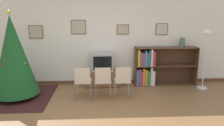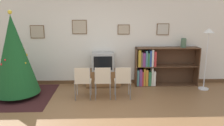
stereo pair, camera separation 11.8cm
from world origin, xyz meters
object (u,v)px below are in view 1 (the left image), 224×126
object	(u,v)px
television	(102,62)
vase	(182,42)
christmas_tree	(13,56)
bookshelf	(153,67)
folding_chair_right	(123,80)
folding_chair_left	(83,81)
folding_chair_center	(103,81)
tv_console	(103,78)
standing_lamp	(206,43)

from	to	relation	value
television	vase	size ratio (longest dim) A/B	2.35
television	christmas_tree	bearing A→B (deg)	-160.98
bookshelf	folding_chair_right	bearing A→B (deg)	-134.59
folding_chair_left	bookshelf	world-z (taller)	bookshelf
television	vase	xyz separation A→B (m)	(2.29, 0.06, 0.52)
christmas_tree	vase	bearing A→B (deg)	10.25
vase	folding_chair_center	bearing A→B (deg)	-156.02
tv_console	television	bearing A→B (deg)	-90.00
folding_chair_center	vase	bearing A→B (deg)	23.98
folding_chair_right	tv_console	bearing A→B (deg)	116.93
folding_chair_center	tv_console	bearing A→B (deg)	90.00
folding_chair_left	folding_chair_center	xyz separation A→B (m)	(0.49, 0.00, 0.00)
christmas_tree	folding_chair_left	world-z (taller)	christmas_tree
tv_console	television	distance (m)	0.48
folding_chair_left	standing_lamp	world-z (taller)	standing_lamp
tv_console	television	xyz separation A→B (m)	(-0.00, -0.00, 0.48)
bookshelf	standing_lamp	xyz separation A→B (m)	(1.31, -0.40, 0.76)
tv_console	standing_lamp	size ratio (longest dim) A/B	0.58
tv_console	folding_chair_center	distance (m)	0.99
bookshelf	vase	xyz separation A→B (m)	(0.81, 0.01, 0.72)
television	folding_chair_center	distance (m)	0.99
television	folding_chair_center	size ratio (longest dim) A/B	0.76
television	bookshelf	bearing A→B (deg)	2.05
folding_chair_left	folding_chair_center	distance (m)	0.49
bookshelf	vase	size ratio (longest dim) A/B	6.83
christmas_tree	television	distance (m)	2.30
folding_chair_center	christmas_tree	bearing A→B (deg)	174.30
tv_console	standing_lamp	world-z (taller)	standing_lamp
christmas_tree	folding_chair_left	xyz separation A→B (m)	(1.67, -0.21, -0.60)
christmas_tree	folding_chair_right	size ratio (longest dim) A/B	2.61
vase	folding_chair_right	bearing A→B (deg)	-150.53
tv_console	vase	distance (m)	2.50
television	bookshelf	world-z (taller)	bookshelf
folding_chair_center	standing_lamp	bearing A→B (deg)	12.32
folding_chair_center	vase	xyz separation A→B (m)	(2.29, 1.02, 0.78)
tv_console	standing_lamp	xyz separation A→B (m)	(2.80, -0.35, 1.05)
tv_console	vase	size ratio (longest dim) A/B	3.72
folding_chair_center	folding_chair_left	bearing A→B (deg)	180.00
television	bookshelf	size ratio (longest dim) A/B	0.34
christmas_tree	folding_chair_left	bearing A→B (deg)	-7.35
television	folding_chair_right	distance (m)	1.10
folding_chair_center	standing_lamp	distance (m)	2.98
christmas_tree	folding_chair_center	distance (m)	2.25
christmas_tree	tv_console	xyz separation A→B (m)	(2.15, 0.75, -0.83)
folding_chair_center	folding_chair_right	size ratio (longest dim) A/B	1.00
bookshelf	folding_chair_left	bearing A→B (deg)	-152.86
standing_lamp	vase	bearing A→B (deg)	141.19
bookshelf	standing_lamp	bearing A→B (deg)	-16.93
folding_chair_right	folding_chair_left	bearing A→B (deg)	180.00
bookshelf	standing_lamp	distance (m)	1.57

